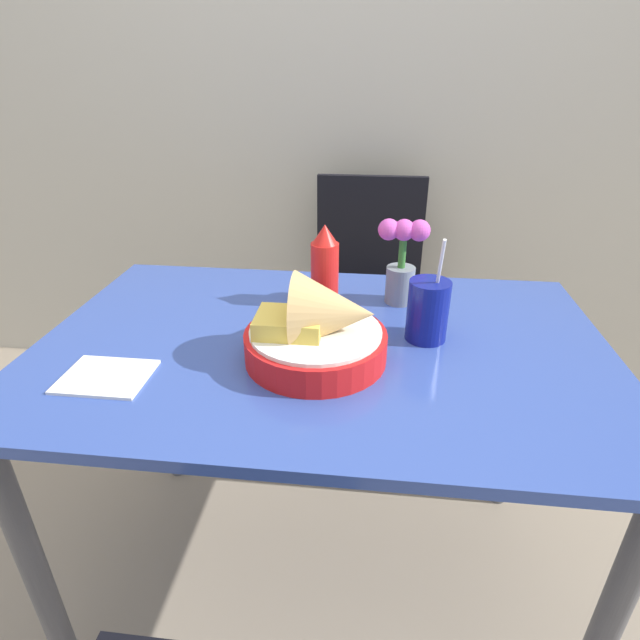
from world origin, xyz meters
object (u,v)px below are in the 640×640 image
object	(u,v)px
chair_far_window	(367,282)
ketchup_bottle	(325,267)
food_basket	(321,331)
flower_vase	(402,260)
drink_cup	(428,312)

from	to	relation	value
chair_far_window	ketchup_bottle	size ratio (longest dim) A/B	4.63
chair_far_window	food_basket	bearing A→B (deg)	-94.82
flower_vase	ketchup_bottle	bearing A→B (deg)	-170.51
chair_far_window	food_basket	xyz separation A→B (m)	(-0.08, -0.90, 0.27)
ketchup_bottle	flower_vase	distance (m)	0.19
food_basket	drink_cup	world-z (taller)	drink_cup
chair_far_window	drink_cup	bearing A→B (deg)	-80.08
chair_far_window	ketchup_bottle	world-z (taller)	ketchup_bottle
ketchup_bottle	drink_cup	size ratio (longest dim) A/B	0.86
drink_cup	food_basket	bearing A→B (deg)	-152.62
chair_far_window	drink_cup	world-z (taller)	drink_cup
ketchup_bottle	drink_cup	world-z (taller)	drink_cup
drink_cup	flower_vase	world-z (taller)	drink_cup
food_basket	flower_vase	size ratio (longest dim) A/B	1.35
ketchup_bottle	chair_far_window	bearing A→B (deg)	81.40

